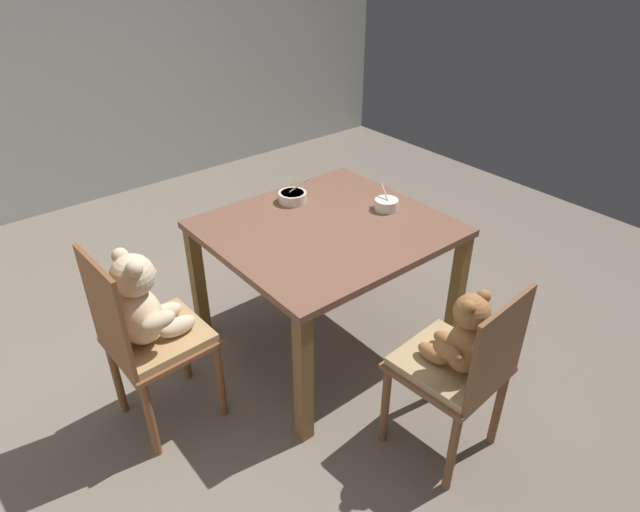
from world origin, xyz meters
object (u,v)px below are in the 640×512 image
(dining_table, at_px, (326,242))
(porridge_bowl_cream_far_center, at_px, (292,197))
(teddy_chair_near_left, at_px, (145,318))
(teddy_chair_near_front, at_px, (461,354))
(porridge_bowl_white_near_right, at_px, (386,204))

(dining_table, bearing_deg, porridge_bowl_cream_far_center, 84.53)
(porridge_bowl_cream_far_center, bearing_deg, teddy_chair_near_left, -164.15)
(teddy_chair_near_left, height_order, teddy_chair_near_front, teddy_chair_near_left)
(teddy_chair_near_left, relative_size, porridge_bowl_cream_far_center, 6.06)
(dining_table, relative_size, porridge_bowl_white_near_right, 8.50)
(teddy_chair_near_front, relative_size, porridge_bowl_cream_far_center, 5.67)
(teddy_chair_near_left, bearing_deg, porridge_bowl_white_near_right, -6.87)
(porridge_bowl_cream_far_center, xyz_separation_m, porridge_bowl_white_near_right, (0.31, -0.37, 0.00))
(dining_table, xyz_separation_m, teddy_chair_near_front, (-0.06, -0.88, -0.08))
(dining_table, height_order, porridge_bowl_white_near_right, porridge_bowl_white_near_right)
(teddy_chair_near_left, height_order, porridge_bowl_cream_far_center, teddy_chair_near_left)
(teddy_chair_near_front, bearing_deg, teddy_chair_near_left, 39.03)
(teddy_chair_near_front, relative_size, porridge_bowl_white_near_right, 6.69)
(porridge_bowl_white_near_right, bearing_deg, dining_table, 170.71)
(teddy_chair_near_front, xyz_separation_m, porridge_bowl_white_near_right, (0.40, 0.82, 0.20))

